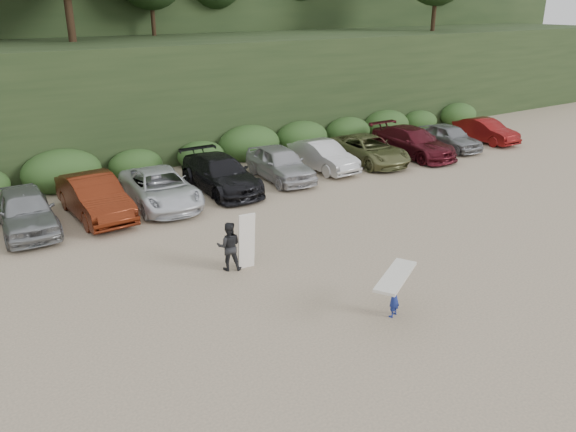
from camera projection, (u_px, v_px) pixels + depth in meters
ground at (361, 280)px, 17.28m from camera, size 120.00×120.00×0.00m
parked_cars at (182, 183)px, 23.98m from camera, size 39.50×5.95×1.65m
child_surfer at (395, 288)px, 15.01m from camera, size 2.09×1.55×1.25m
adult_surfer at (231, 246)px, 17.70m from camera, size 1.26×0.90×1.90m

